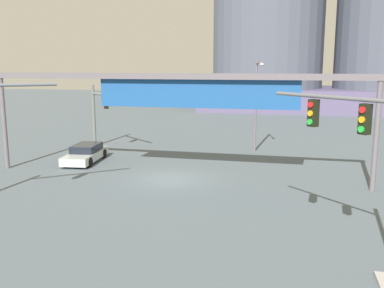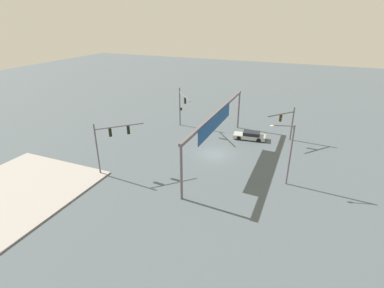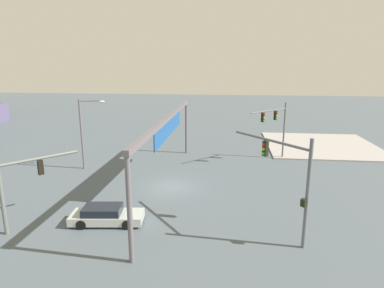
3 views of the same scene
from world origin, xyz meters
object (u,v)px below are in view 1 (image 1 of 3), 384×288
at_px(traffic_signal_cross_street, 366,141).
at_px(streetlamp_curved_arm, 256,99).
at_px(traffic_signal_opposite_side, 99,108).
at_px(sedan_car_approaching, 86,154).

xyz_separation_m(traffic_signal_cross_street, streetlamp_curved_arm, (-5.00, 19.26, -0.20)).
height_order(traffic_signal_cross_street, streetlamp_curved_arm, streetlamp_curved_arm).
relative_size(traffic_signal_cross_street, streetlamp_curved_arm, 0.90).
distance_m(traffic_signal_opposite_side, streetlamp_curved_arm, 12.67).
bearing_deg(streetlamp_curved_arm, traffic_signal_cross_street, 0.01).
relative_size(traffic_signal_opposite_side, sedan_car_approaching, 1.04).
relative_size(traffic_signal_opposite_side, traffic_signal_cross_street, 0.81).
xyz_separation_m(traffic_signal_opposite_side, sedan_car_approaching, (1.24, -4.98, -2.73)).
height_order(traffic_signal_opposite_side, sedan_car_approaching, traffic_signal_opposite_side).
bearing_deg(traffic_signal_cross_street, traffic_signal_opposite_side, -0.85).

